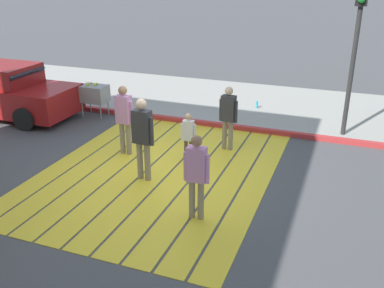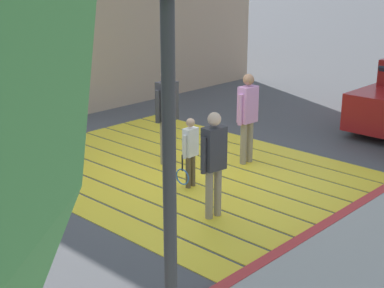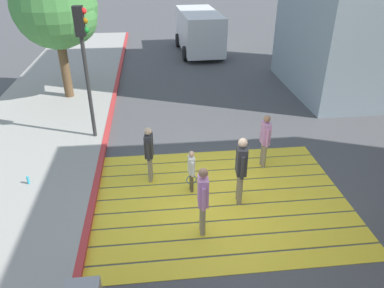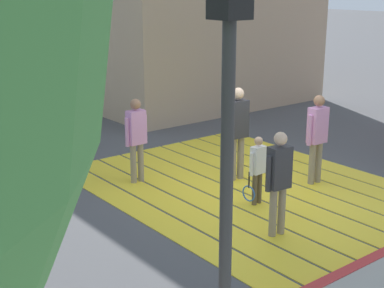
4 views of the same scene
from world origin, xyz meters
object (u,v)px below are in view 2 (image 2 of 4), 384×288
pedestrian_adult_trailing (61,121)px  pedestrian_teen_behind (214,158)px  pedestrian_adult_lead (248,112)px  pedestrian_child_with_racket (190,150)px  pedestrian_adult_side (167,109)px  traffic_light_corner (166,42)px

pedestrian_adult_trailing → pedestrian_teen_behind: (-3.28, -0.38, -0.00)m
pedestrian_adult_lead → pedestrian_child_with_racket: size_ratio=1.41×
pedestrian_adult_side → pedestrian_teen_behind: 2.53m
pedestrian_adult_lead → pedestrian_adult_trailing: size_ratio=1.05×
pedestrian_adult_trailing → pedestrian_teen_behind: bearing=-173.4°
pedestrian_adult_lead → pedestrian_adult_trailing: 3.38m
pedestrian_adult_lead → pedestrian_teen_behind: bearing=117.0°
traffic_light_corner → pedestrian_adult_lead: 6.08m
pedestrian_adult_side → pedestrian_teen_behind: size_ratio=1.12×
pedestrian_adult_lead → traffic_light_corner: bearing=120.9°
pedestrian_teen_behind → pedestrian_child_with_racket: bearing=-30.1°
pedestrian_teen_behind → pedestrian_child_with_racket: 1.26m
pedestrian_adult_trailing → pedestrian_child_with_racket: pedestrian_adult_trailing is taller
pedestrian_adult_side → traffic_light_corner: bearing=135.9°
pedestrian_adult_side → pedestrian_adult_lead: bearing=-136.2°
traffic_light_corner → pedestrian_adult_trailing: (5.08, -2.29, -2.09)m
traffic_light_corner → pedestrian_adult_lead: (2.94, -4.91, -2.04)m
pedestrian_adult_trailing → pedestrian_child_with_racket: size_ratio=1.35×
traffic_light_corner → pedestrian_teen_behind: (1.80, -2.67, -2.09)m
traffic_light_corner → pedestrian_adult_side: (4.01, -3.88, -1.98)m
pedestrian_adult_lead → pedestrian_teen_behind: 2.51m
pedestrian_adult_side → pedestrian_child_with_racket: size_ratio=1.50×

